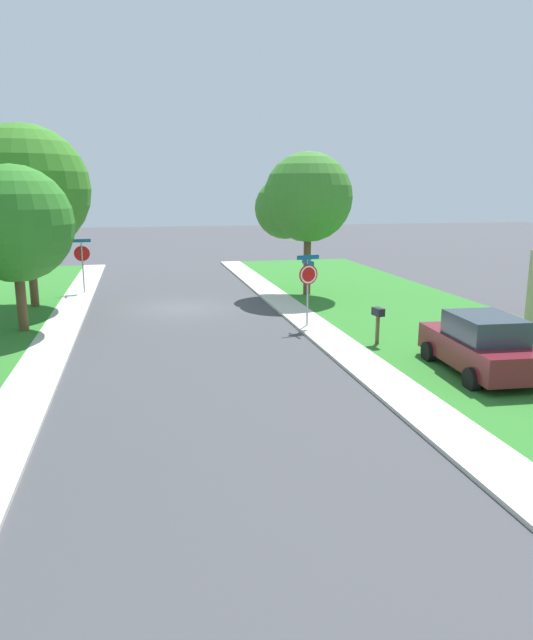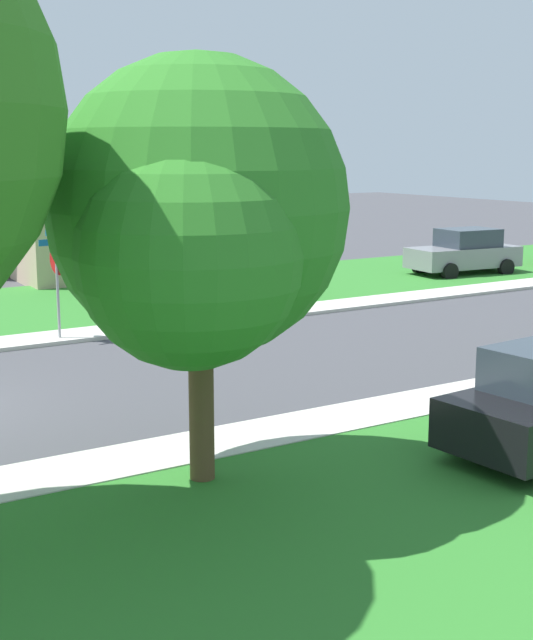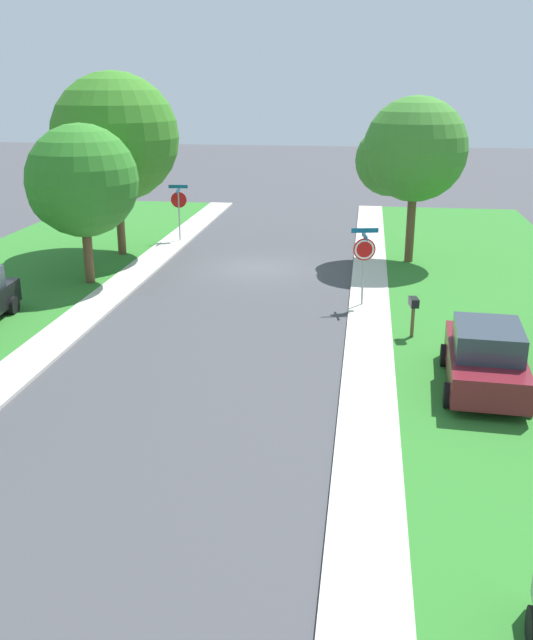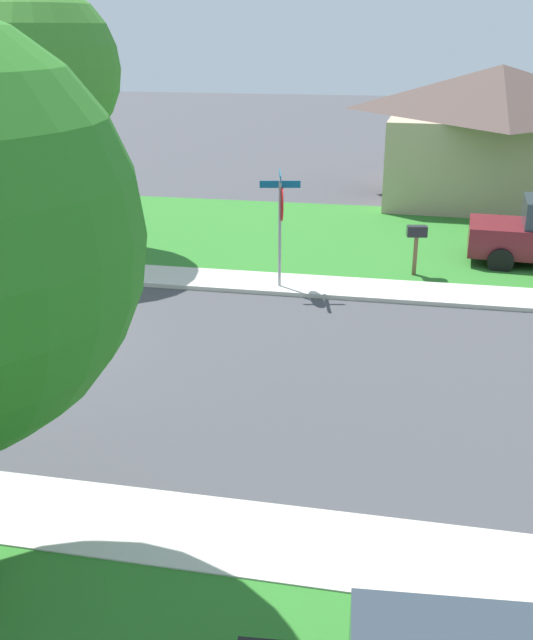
{
  "view_description": "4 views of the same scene",
  "coord_description": "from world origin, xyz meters",
  "px_view_note": "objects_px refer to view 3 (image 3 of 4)",
  "views": [
    {
      "loc": [
        1.72,
        25.72,
        5.14
      ],
      "look_at": [
        -1.87,
        9.3,
        1.4
      ],
      "focal_mm": 32.89,
      "sensor_mm": 36.0,
      "label": 1
    },
    {
      "loc": [
        16.85,
        -2.39,
        4.77
      ],
      "look_at": [
        2.06,
        6.84,
        1.4
      ],
      "focal_mm": 50.17,
      "sensor_mm": 36.0,
      "label": 2
    },
    {
      "loc": [
        -4.44,
        28.77,
        7.46
      ],
      "look_at": [
        -1.94,
        10.83,
        1.4
      ],
      "focal_mm": 40.19,
      "sensor_mm": 36.0,
      "label": 3
    },
    {
      "loc": [
        11.69,
        7.66,
        5.73
      ],
      "look_at": [
        1.0,
        5.55,
        1.4
      ],
      "focal_mm": 41.16,
      "sensor_mm": 36.0,
      "label": 4
    }
  ],
  "objects_px": {
    "stop_sign_near_corner": "(179,203)",
    "car_maroon_near_corner": "(485,358)",
    "tree_sidewalk_far": "(110,141)",
    "tree_corner_large": "(78,184)",
    "stop_sign_far_corner": "(364,254)",
    "tree_sidewalk_near": "(409,152)",
    "mailbox": "(413,308)"
  },
  "relations": [
    {
      "from": "stop_sign_far_corner",
      "to": "car_maroon_near_corner",
      "type": "bearing_deg",
      "value": 115.23
    },
    {
      "from": "stop_sign_near_corner",
      "to": "tree_sidewalk_far",
      "type": "bearing_deg",
      "value": 53.34
    },
    {
      "from": "stop_sign_near_corner",
      "to": "mailbox",
      "type": "distance_m",
      "value": 16.34
    },
    {
      "from": "tree_sidewalk_near",
      "to": "mailbox",
      "type": "xyz_separation_m",
      "value": [
        0.12,
        9.9,
        -3.64
      ]
    },
    {
      "from": "stop_sign_near_corner",
      "to": "tree_corner_large",
      "type": "height_order",
      "value": "tree_corner_large"
    },
    {
      "from": "mailbox",
      "to": "tree_corner_large",
      "type": "bearing_deg",
      "value": -21.29
    },
    {
      "from": "stop_sign_far_corner",
      "to": "tree_corner_large",
      "type": "height_order",
      "value": "tree_corner_large"
    },
    {
      "from": "tree_corner_large",
      "to": "mailbox",
      "type": "bearing_deg",
      "value": 158.71
    },
    {
      "from": "car_maroon_near_corner",
      "to": "tree_sidewalk_near",
      "type": "distance_m",
      "value": 14.06
    },
    {
      "from": "stop_sign_far_corner",
      "to": "tree_sidewalk_near",
      "type": "bearing_deg",
      "value": -103.65
    },
    {
      "from": "car_maroon_near_corner",
      "to": "tree_corner_large",
      "type": "xyz_separation_m",
      "value": [
        13.79,
        -8.31,
        2.95
      ]
    },
    {
      "from": "stop_sign_near_corner",
      "to": "tree_sidewalk_near",
      "type": "height_order",
      "value": "tree_sidewalk_near"
    },
    {
      "from": "mailbox",
      "to": "stop_sign_far_corner",
      "type": "bearing_deg",
      "value": -63.46
    },
    {
      "from": "mailbox",
      "to": "car_maroon_near_corner",
      "type": "bearing_deg",
      "value": 114.07
    },
    {
      "from": "car_maroon_near_corner",
      "to": "mailbox",
      "type": "distance_m",
      "value": 3.9
    },
    {
      "from": "car_maroon_near_corner",
      "to": "tree_sidewalk_near",
      "type": "xyz_separation_m",
      "value": [
        1.47,
        -13.46,
        3.78
      ]
    },
    {
      "from": "tree_sidewalk_far",
      "to": "stop_sign_far_corner",
      "type": "bearing_deg",
      "value": 149.49
    },
    {
      "from": "tree_sidewalk_near",
      "to": "stop_sign_far_corner",
      "type": "bearing_deg",
      "value": 76.35
    },
    {
      "from": "car_maroon_near_corner",
      "to": "tree_sidewalk_far",
      "type": "distance_m",
      "value": 19.81
    },
    {
      "from": "stop_sign_far_corner",
      "to": "tree_sidewalk_near",
      "type": "xyz_separation_m",
      "value": [
        -1.66,
        -6.82,
        2.76
      ]
    },
    {
      "from": "tree_corner_large",
      "to": "mailbox",
      "type": "xyz_separation_m",
      "value": [
        -12.2,
        4.75,
        -2.82
      ]
    },
    {
      "from": "stop_sign_near_corner",
      "to": "car_maroon_near_corner",
      "type": "distance_m",
      "value": 20.12
    },
    {
      "from": "tree_corner_large",
      "to": "car_maroon_near_corner",
      "type": "bearing_deg",
      "value": 148.91
    },
    {
      "from": "tree_sidewalk_far",
      "to": "stop_sign_near_corner",
      "type": "bearing_deg",
      "value": -126.66
    },
    {
      "from": "car_maroon_near_corner",
      "to": "tree_corner_large",
      "type": "distance_m",
      "value": 16.37
    },
    {
      "from": "tree_sidewalk_far",
      "to": "tree_corner_large",
      "type": "xyz_separation_m",
      "value": [
        -0.43,
        4.86,
        -1.16
      ]
    },
    {
      "from": "stop_sign_near_corner",
      "to": "car_maroon_near_corner",
      "type": "bearing_deg",
      "value": 126.82
    },
    {
      "from": "stop_sign_far_corner",
      "to": "mailbox",
      "type": "relative_size",
      "value": 2.11
    },
    {
      "from": "car_maroon_near_corner",
      "to": "tree_sidewalk_near",
      "type": "relative_size",
      "value": 0.63
    },
    {
      "from": "stop_sign_far_corner",
      "to": "tree_sidewalk_far",
      "type": "height_order",
      "value": "tree_sidewalk_far"
    },
    {
      "from": "stop_sign_near_corner",
      "to": "car_maroon_near_corner",
      "type": "xyz_separation_m",
      "value": [
        -12.04,
        16.09,
        -1.01
      ]
    },
    {
      "from": "stop_sign_near_corner",
      "to": "tree_sidewalk_far",
      "type": "height_order",
      "value": "tree_sidewalk_far"
    }
  ]
}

